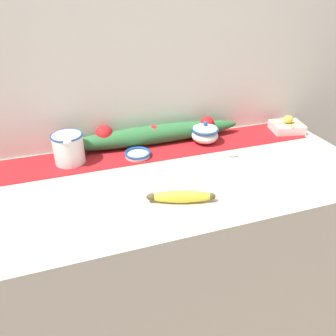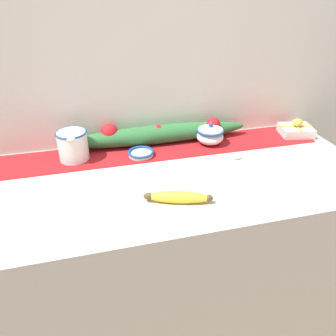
# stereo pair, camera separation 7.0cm
# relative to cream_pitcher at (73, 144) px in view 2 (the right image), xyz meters

# --- Properties ---
(ground_plane) EXTENTS (12.00, 12.00, 0.00)m
(ground_plane) POSITION_rel_cream_pitcher_xyz_m (0.36, -0.22, -0.93)
(ground_plane) COLOR #7A6B5B
(countertop) EXTENTS (1.48, 0.66, 0.86)m
(countertop) POSITION_rel_cream_pitcher_xyz_m (0.36, -0.22, -0.50)
(countertop) COLOR beige
(countertop) RESTS_ON ground_plane
(back_wall) EXTENTS (2.28, 0.04, 2.40)m
(back_wall) POSITION_rel_cream_pitcher_xyz_m (0.36, 0.13, 0.27)
(back_wall) COLOR silver
(back_wall) RESTS_ON ground_plane
(table_runner) EXTENTS (1.37, 0.20, 0.00)m
(table_runner) POSITION_rel_cream_pitcher_xyz_m (0.36, -0.00, -0.06)
(table_runner) COLOR #A8191E
(table_runner) RESTS_ON countertop
(cream_pitcher) EXTENTS (0.12, 0.14, 0.12)m
(cream_pitcher) POSITION_rel_cream_pitcher_xyz_m (0.00, 0.00, 0.00)
(cream_pitcher) COLOR white
(cream_pitcher) RESTS_ON countertop
(sugar_bowl) EXTENTS (0.12, 0.12, 0.10)m
(sugar_bowl) POSITION_rel_cream_pitcher_xyz_m (0.58, -0.00, -0.02)
(sugar_bowl) COLOR white
(sugar_bowl) RESTS_ON countertop
(small_dish) EXTENTS (0.11, 0.11, 0.02)m
(small_dish) POSITION_rel_cream_pitcher_xyz_m (0.26, -0.04, -0.05)
(small_dish) COLOR white
(small_dish) RESTS_ON countertop
(banana) EXTENTS (0.22, 0.10, 0.04)m
(banana) POSITION_rel_cream_pitcher_xyz_m (0.32, -0.39, -0.05)
(banana) COLOR yellow
(banana) RESTS_ON countertop
(spoon) EXTENTS (0.16, 0.07, 0.01)m
(spoon) POSITION_rel_cream_pitcher_xyz_m (0.63, -0.15, -0.06)
(spoon) COLOR silver
(spoon) RESTS_ON countertop
(gift_box) EXTENTS (0.16, 0.14, 0.08)m
(gift_box) POSITION_rel_cream_pitcher_xyz_m (1.00, -0.01, -0.04)
(gift_box) COLOR silver
(gift_box) RESTS_ON countertop
(poinsettia_garland) EXTENTS (0.81, 0.09, 0.10)m
(poinsettia_garland) POSITION_rel_cream_pitcher_xyz_m (0.35, 0.06, -0.02)
(poinsettia_garland) COLOR #2D6B38
(poinsettia_garland) RESTS_ON countertop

